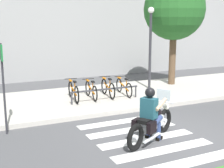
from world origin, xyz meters
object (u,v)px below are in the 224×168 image
Objects in this scene: rider at (150,110)px; street_sign at (3,73)px; bicycle_3 at (124,87)px; tree_near_rack at (174,10)px; bicycle_1 at (91,90)px; bike_rack at (105,90)px; street_lamp at (150,40)px; bicycle_2 at (108,88)px; motorcycle at (152,123)px; bicycle_0 at (73,91)px.

rider is 0.57× the size of street_sign.
bicycle_3 is 0.33× the size of tree_near_rack.
bike_rack is at bearing -56.87° from bicycle_1.
street_lamp is at bearing 23.95° from street_sign.
rider is 4.50m from bicycle_2.
bike_rack is (-0.36, -0.55, 0.05)m from bicycle_2.
bicycle_1 is (0.07, 4.42, -0.35)m from rider.
motorcycle reaches higher than bike_rack.
street_sign is at bearing -151.64° from bicycle_2.
bicycle_1 is at bearing -167.12° from tree_near_rack.
bicycle_1 is (0.72, 0.00, -0.02)m from bicycle_0.
tree_near_rack is at bearing 49.41° from rider.
street_lamp is at bearing 11.97° from bicycle_1.
bicycle_2 is at bearing -164.82° from tree_near_rack.
bicycle_1 is at bearing 90.03° from motorcycle.
rider is 0.39× the size of street_lamp.
street_sign is (-3.43, 2.14, 1.27)m from motorcycle.
street_lamp is at bearing 58.05° from rider.
rider is 4.10m from street_sign.
street_lamp is at bearing -165.31° from tree_near_rack.
bicycle_0 is 3.72m from street_sign.
street_lamp is 2.08m from tree_near_rack.
bicycle_1 reaches higher than bike_rack.
bicycle_3 is at bearing 0.12° from bicycle_2.
bicycle_2 is (0.72, -0.00, 0.02)m from bicycle_1.
street_lamp reaches higher than bicycle_3.
bike_rack is (0.43, 3.86, -0.29)m from rider.
tree_near_rack is (4.69, 5.48, 2.83)m from rider.
bicycle_2 is 0.32× the size of tree_near_rack.
bicycle_0 is 0.67× the size of street_sign.
bicycle_2 is (0.79, 4.42, -0.33)m from rider.
bicycle_0 is at bearing 99.42° from motorcycle.
street_sign reaches higher than bike_rack.
tree_near_rack is (1.53, 0.40, 1.36)m from street_lamp.
bicycle_0 is (-0.66, 4.42, -0.33)m from rider.
bicycle_0 reaches higher than bicycle_1.
motorcycle is at bearing -99.36° from bicycle_2.
street_sign is at bearing 147.09° from rider.
street_lamp is (3.10, 5.04, 1.85)m from motorcycle.
bicycle_1 is 0.67m from bike_rack.
bicycle_0 is at bearing -180.00° from bicycle_2.
bike_rack is 0.74× the size of street_lamp.
bicycle_1 is 0.31× the size of tree_near_rack.
rider is 7.75m from tree_near_rack.
bicycle_2 is 0.66m from bike_rack.
tree_near_rack is at bearing 18.40° from bicycle_3.
street_lamp is at bearing 58.44° from motorcycle.
bicycle_3 is 5.51m from street_sign.
motorcycle is 6.20m from street_lamp.
rider is at bearing -130.59° from tree_near_rack.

